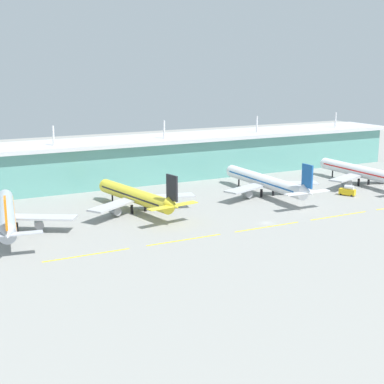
{
  "coord_description": "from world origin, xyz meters",
  "views": [
    {
      "loc": [
        -119.67,
        -168.07,
        57.58
      ],
      "look_at": [
        -14.81,
        32.34,
        7.0
      ],
      "focal_mm": 52.99,
      "sensor_mm": 36.0,
      "label": 1
    }
  ],
  "objects_px": {
    "airliner_near_middle": "(136,196)",
    "fuel_truck": "(348,191)",
    "airliner_nearest": "(6,215)",
    "airliner_farthest": "(362,172)",
    "airliner_far_middle": "(266,182)"
  },
  "relations": [
    {
      "from": "airliner_near_middle",
      "to": "fuel_truck",
      "type": "xyz_separation_m",
      "value": [
        95.7,
        -17.24,
        -4.18
      ]
    },
    {
      "from": "airliner_nearest",
      "to": "fuel_truck",
      "type": "height_order",
      "value": "airliner_nearest"
    },
    {
      "from": "airliner_farthest",
      "to": "airliner_near_middle",
      "type": "bearing_deg",
      "value": 178.94
    },
    {
      "from": "airliner_nearest",
      "to": "airliner_near_middle",
      "type": "relative_size",
      "value": 1.13
    },
    {
      "from": "airliner_nearest",
      "to": "airliner_near_middle",
      "type": "bearing_deg",
      "value": 6.11
    },
    {
      "from": "airliner_far_middle",
      "to": "airliner_farthest",
      "type": "bearing_deg",
      "value": -2.16
    },
    {
      "from": "airliner_farthest",
      "to": "fuel_truck",
      "type": "xyz_separation_m",
      "value": [
        -22.88,
        -15.05,
        -4.19
      ]
    },
    {
      "from": "airliner_near_middle",
      "to": "airliner_far_middle",
      "type": "bearing_deg",
      "value": -0.08
    },
    {
      "from": "airliner_far_middle",
      "to": "airliner_farthest",
      "type": "distance_m",
      "value": 55.98
    },
    {
      "from": "airliner_far_middle",
      "to": "airliner_farthest",
      "type": "relative_size",
      "value": 1.06
    },
    {
      "from": "airliner_near_middle",
      "to": "airliner_farthest",
      "type": "height_order",
      "value": "same"
    },
    {
      "from": "airliner_near_middle",
      "to": "airliner_farthest",
      "type": "distance_m",
      "value": 118.6
    },
    {
      "from": "airliner_nearest",
      "to": "airliner_farthest",
      "type": "distance_m",
      "value": 170.05
    },
    {
      "from": "airliner_near_middle",
      "to": "airliner_far_middle",
      "type": "xyz_separation_m",
      "value": [
        62.64,
        -0.09,
        0.01
      ]
    },
    {
      "from": "airliner_nearest",
      "to": "fuel_truck",
      "type": "bearing_deg",
      "value": -4.56
    }
  ]
}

